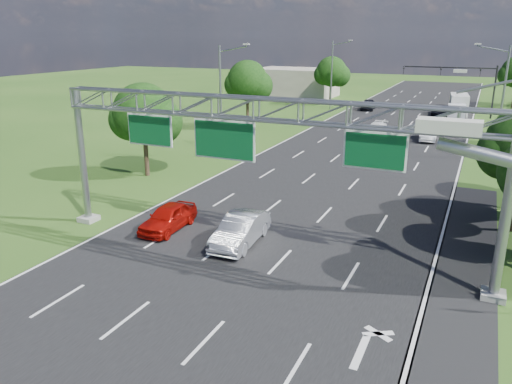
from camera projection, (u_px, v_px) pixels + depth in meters
The scene contains 19 objects.
ground at pixel (343, 171), 41.71m from camera, with size 220.00×220.00×0.00m, color #274B16.
road at pixel (343, 171), 41.71m from camera, with size 18.00×180.00×0.02m, color black.
road_flare at pixel (463, 273), 23.79m from camera, with size 3.00×30.00×0.02m, color black.
sign_gantry at pixel (258, 122), 23.89m from camera, with size 23.50×1.00×9.56m.
traffic_signal at pixel (467, 79), 67.52m from camera, with size 12.21×0.24×7.00m.
streetlight_l_near at pixel (222, 97), 44.51m from camera, with size 2.97×0.22×10.16m.
streetlight_l_far at pixel (333, 72), 74.85m from camera, with size 2.97×0.22×10.16m.
streetlight_r_mid at pixel (501, 97), 44.21m from camera, with size 2.97×0.22×10.16m.
tree_verge_la at pixel (145, 117), 38.90m from camera, with size 5.76×4.80×7.40m.
tree_verge_lb at pixel (248, 83), 59.43m from camera, with size 5.76×4.80×8.06m.
tree_verge_lc at pixel (332, 73), 80.05m from camera, with size 5.76×4.80×7.62m.
building_left at pixel (296, 83), 91.30m from camera, with size 14.00×10.00×5.00m, color gray.
red_coupe at pixel (168, 217), 28.92m from camera, with size 1.77×4.40×1.50m, color #A40D07.
silver_sedan at pixel (241, 230), 26.88m from camera, with size 1.74×4.98×1.64m, color #9DA1A8.
car_queue_a at pixel (376, 128), 57.01m from camera, with size 1.80×4.42×1.28m, color white.
car_queue_b at pixel (440, 110), 70.52m from camera, with size 2.26×4.89×1.36m, color black.
car_queue_c at pixel (368, 105), 75.18m from camera, with size 1.88×4.67×1.59m, color black.
car_queue_d at pixel (429, 133), 53.46m from camera, with size 1.63×4.68×1.54m, color silver.
box_truck at pixel (458, 106), 68.76m from camera, with size 2.84×8.06×2.98m.
Camera 1 is at (10.17, -9.67, 10.87)m, focal length 35.00 mm.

